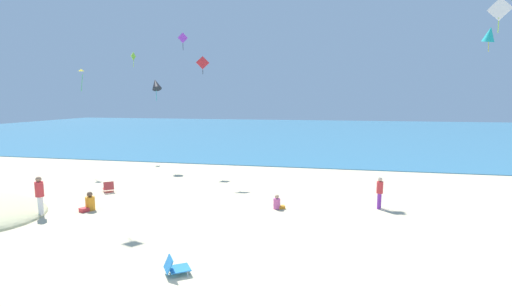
# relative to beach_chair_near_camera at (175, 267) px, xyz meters

# --- Properties ---
(ground_plane) EXTENTS (120.00, 120.00, 0.00)m
(ground_plane) POSITION_rel_beach_chair_near_camera_xyz_m (1.07, 8.50, -0.24)
(ground_plane) COLOR beige
(ocean_water) EXTENTS (120.00, 60.00, 0.05)m
(ocean_water) POSITION_rel_beach_chair_near_camera_xyz_m (1.07, 47.26, -0.21)
(ocean_water) COLOR teal
(ocean_water) RESTS_ON ground_plane
(beach_chair_near_camera) EXTENTS (0.87, 0.84, 0.53)m
(beach_chair_near_camera) POSITION_rel_beach_chair_near_camera_xyz_m (0.00, 0.00, 0.00)
(beach_chair_near_camera) COLOR #2370B2
(beach_chair_near_camera) RESTS_ON ground_plane
(beach_chair_far_left) EXTENTS (0.79, 0.81, 0.58)m
(beach_chair_far_left) POSITION_rel_beach_chair_near_camera_xyz_m (-7.33, 8.10, 0.02)
(beach_chair_far_left) COLOR #D13D3D
(beach_chair_far_left) RESTS_ON ground_plane
(person_0) EXTENTS (0.59, 0.74, 0.83)m
(person_0) POSITION_rel_beach_chair_near_camera_xyz_m (-6.22, 4.97, 0.07)
(person_0) COLOR orange
(person_0) RESTS_ON ground_plane
(person_1) EXTENTS (0.57, 0.42, 0.65)m
(person_1) POSITION_rel_beach_chair_near_camera_xyz_m (1.75, 6.97, -0.00)
(person_1) COLOR #D8599E
(person_1) RESTS_ON ground_plane
(person_2) EXTENTS (0.43, 0.43, 1.68)m
(person_2) POSITION_rel_beach_chair_near_camera_xyz_m (-7.65, 3.81, 0.73)
(person_2) COLOR white
(person_2) RESTS_ON ground_plane
(person_3) EXTENTS (0.38, 0.38, 1.41)m
(person_3) POSITION_rel_beach_chair_near_camera_xyz_m (6.13, 7.94, 0.58)
(person_3) COLOR purple
(person_3) RESTS_ON ground_plane
(kite_black) EXTENTS (1.13, 1.13, 1.66)m
(kite_black) POSITION_rel_beach_chair_near_camera_xyz_m (-8.34, 15.85, 5.59)
(kite_black) COLOR black
(kite_red) EXTENTS (0.75, 0.35, 1.08)m
(kite_red) POSITION_rel_beach_chair_near_camera_xyz_m (-3.85, 13.09, 6.72)
(kite_red) COLOR red
(kite_white) EXTENTS (0.86, 0.52, 1.45)m
(kite_white) POSITION_rel_beach_chair_near_camera_xyz_m (10.79, 9.38, 8.32)
(kite_white) COLOR white
(kite_teal) EXTENTS (0.96, 1.03, 1.44)m
(kite_teal) POSITION_rel_beach_chair_near_camera_xyz_m (12.50, 15.53, 8.21)
(kite_teal) COLOR #1EADAD
(kite_lime) EXTENTS (0.12, 0.63, 1.20)m
(kite_lime) POSITION_rel_beach_chair_near_camera_xyz_m (-12.35, 20.02, 7.99)
(kite_lime) COLOR #99DB33
(kite_purple) EXTENTS (0.62, 0.41, 1.20)m
(kite_purple) POSITION_rel_beach_chair_near_camera_xyz_m (-6.52, 16.52, 8.75)
(kite_purple) COLOR purple
(kite_yellow) EXTENTS (0.50, 0.48, 1.48)m
(kite_yellow) POSITION_rel_beach_chair_near_camera_xyz_m (-12.53, 13.57, 6.41)
(kite_yellow) COLOR yellow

